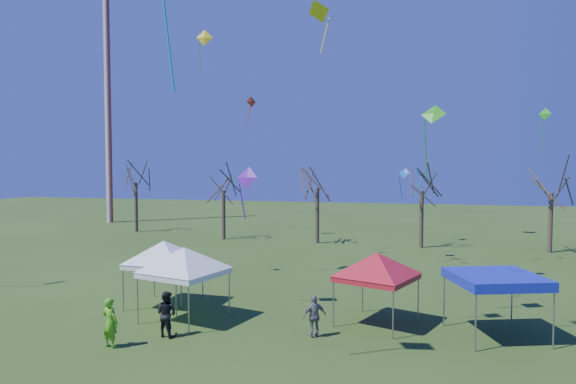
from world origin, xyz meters
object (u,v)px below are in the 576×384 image
Objects in this scene: tent_blue at (496,279)px; tent_white_mid at (184,252)px; tree_3 at (422,171)px; person_green at (110,323)px; radio_mast at (108,111)px; tree_4 at (552,171)px; person_dark at (166,314)px; tent_white_west at (164,245)px; person_grey at (314,316)px; tree_2 at (317,168)px; tree_0 at (136,165)px; tent_red at (377,257)px; tree_1 at (223,173)px.

tent_white_mid is at bearing -176.08° from tent_blue.
tree_3 is 4.35× the size of person_green.
radio_mast is 48.89m from tent_blue.
person_green is (-20.60, -25.43, -5.15)m from tree_4.
person_dark is (24.17, -33.87, -11.62)m from radio_mast.
tent_white_west reaches higher than person_green.
tree_2 is at bearing -115.44° from person_grey.
tree_2 is 2.08× the size of tent_white_mid.
tent_white_west is 2.28× the size of person_dark.
person_green is (15.61, -28.82, -5.58)m from tree_0.
tent_white_west reaches higher than tent_red.
tree_1 is 1.92× the size of tent_white_mid.
radio_mast reaches higher than person_dark.
tent_white_mid is 2.43× the size of person_grey.
tent_red is at bearing -43.99° from tree_0.
tent_blue is (19.16, -21.63, -3.56)m from tree_1.
tent_white_mid is (6.74, -22.48, -2.89)m from tree_1.
tree_3 is 2.17× the size of tent_red.
tent_blue is (10.76, -21.36, -4.06)m from tree_2.
person_dark is at bearing -118.22° from person_green.
tree_2 is at bearing -9.24° from tree_0.
tree_2 reaches higher than tree_1.
person_green is at bearing -151.62° from tent_red.
tree_4 reaches higher than tent_white_west.
tree_4 is 23.71m from tent_red.
person_dark is (2.07, -3.89, -1.97)m from tent_white_west.
tent_white_west is 5.82m from person_green.
person_dark is at bearing -112.41° from tree_3.
tree_0 reaches higher than person_green.
radio_mast reaches higher than tree_1.
tent_blue is at bearing 158.17° from person_grey.
tree_2 reaches higher than tent_blue.
tent_white_west is (14.95, -23.37, -3.64)m from tree_0.
tree_1 is at bearing 103.27° from tent_white_west.
tent_red is 10.55m from person_green.
tent_white_west is at bearing 135.48° from tent_white_mid.
person_green is (-13.64, -4.45, -1.32)m from tent_blue.
person_green is (-1.41, -1.56, 0.03)m from person_dark.
tent_white_mid reaches higher than tent_blue.
tent_white_mid reaches higher than tent_red.
radio_mast is 13.76× the size of person_green.
tent_white_west reaches higher than person_grey.
tree_0 is at bearing -45.30° from person_dark.
tent_red is 8.64m from person_dark.
radio_mast is 6.42× the size of tent_blue.
radio_mast is at bearing 151.52° from tree_1.
radio_mast is 2.96× the size of tree_0.
tent_white_mid is (16.82, -25.21, -3.58)m from tree_0.
person_dark is at bearing -156.39° from tent_red.
tree_3 is at bearing -7.08° from tree_0.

